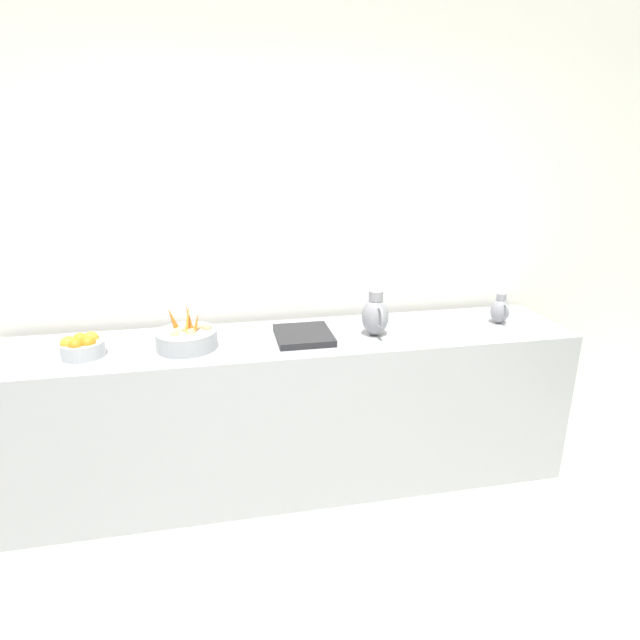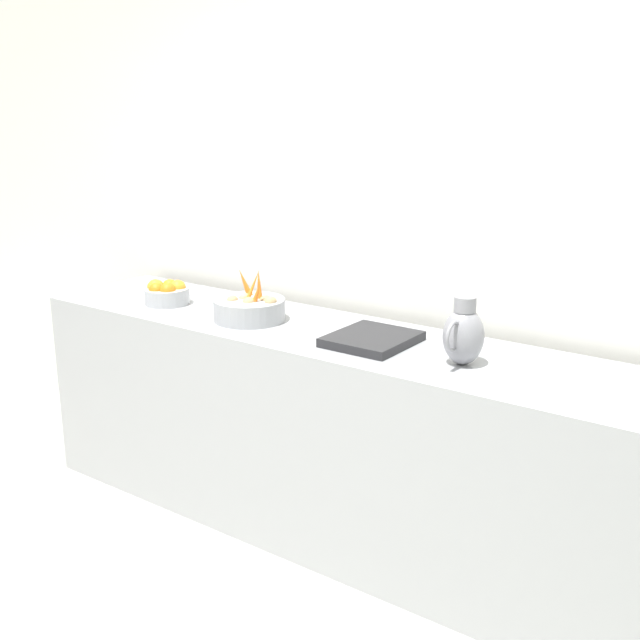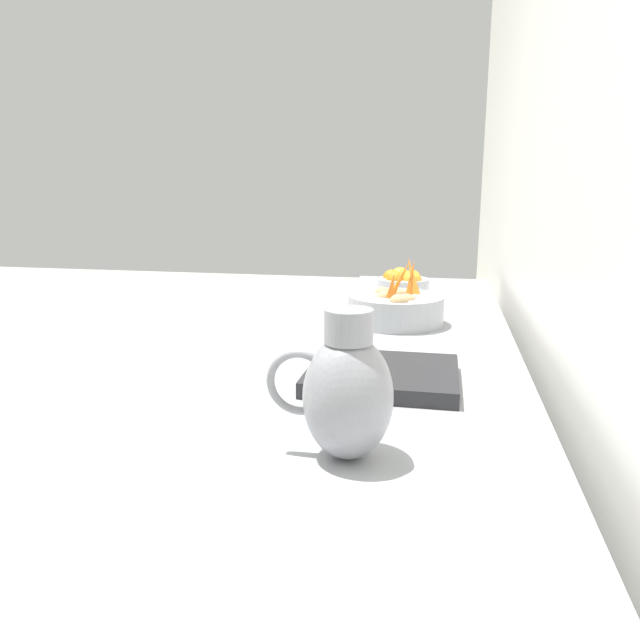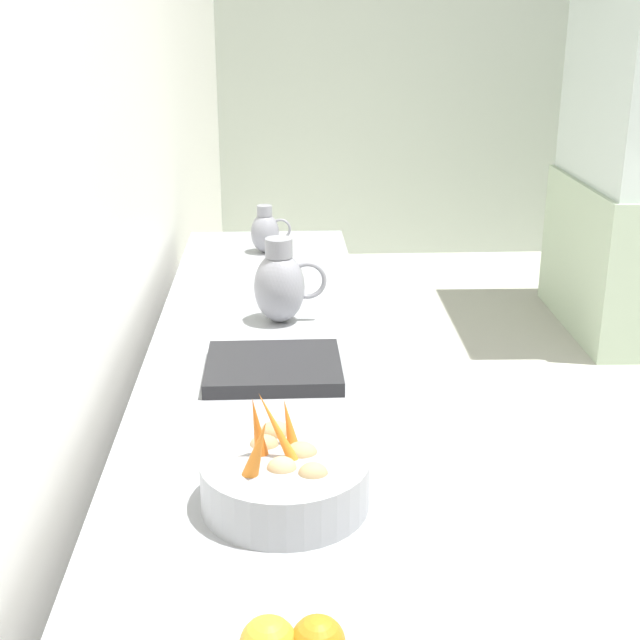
{
  "view_description": "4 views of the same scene",
  "coord_description": "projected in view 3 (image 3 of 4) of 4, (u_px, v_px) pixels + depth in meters",
  "views": [
    {
      "loc": [
        1.11,
        -0.35,
        1.9
      ],
      "look_at": [
        -1.38,
        0.16,
        1.05
      ],
      "focal_mm": 28.94,
      "sensor_mm": 36.0,
      "label": 1
    },
    {
      "loc": [
        1.01,
        1.64,
        1.83
      ],
      "look_at": [
        -1.45,
        -0.13,
        0.99
      ],
      "focal_mm": 43.69,
      "sensor_mm": 36.0,
      "label": 2
    },
    {
      "loc": [
        -1.62,
        1.4,
        1.35
      ],
      "look_at": [
        -1.35,
        0.08,
        1.05
      ],
      "focal_mm": 33.42,
      "sensor_mm": 36.0,
      "label": 3
    },
    {
      "loc": [
        -1.48,
        -1.94,
        1.78
      ],
      "look_at": [
        -1.39,
        -0.12,
        1.13
      ],
      "focal_mm": 48.79,
      "sensor_mm": 36.0,
      "label": 4
    }
  ],
  "objects": [
    {
      "name": "orange_bowl",
      "position": [
        403.0,
        284.0,
        2.45
      ],
      "size": [
        0.21,
        0.21,
        0.11
      ],
      "color": "#ADAFB5",
      "rests_on": "prep_counter"
    },
    {
      "name": "metal_pitcher_tall",
      "position": [
        346.0,
        392.0,
        0.98
      ],
      "size": [
        0.21,
        0.15,
        0.25
      ],
      "color": "gray",
      "rests_on": "prep_counter"
    },
    {
      "name": "counter_sink_basin",
      "position": [
        383.0,
        375.0,
        1.37
      ],
      "size": [
        0.34,
        0.3,
        0.04
      ],
      "primitive_type": "cube",
      "color": "#232326",
      "rests_on": "prep_counter"
    },
    {
      "name": "prep_counter",
      "position": [
        393.0,
        540.0,
        1.55
      ],
      "size": [
        0.63,
        3.19,
        0.91
      ],
      "primitive_type": "cube",
      "color": "#9EA0A5",
      "rests_on": "ground_plane"
    },
    {
      "name": "vegetable_colander",
      "position": [
        396.0,
        308.0,
        1.96
      ],
      "size": [
        0.31,
        0.31,
        0.22
      ],
      "color": "#9EA0A5",
      "rests_on": "prep_counter"
    }
  ]
}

